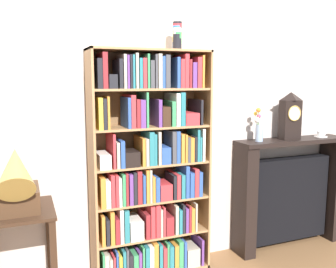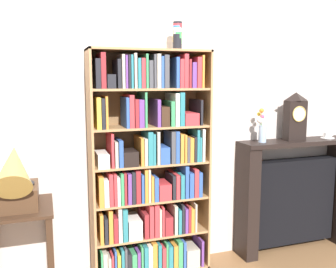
{
  "view_description": "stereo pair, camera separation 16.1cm",
  "coord_description": "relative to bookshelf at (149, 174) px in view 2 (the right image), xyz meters",
  "views": [
    {
      "loc": [
        -0.94,
        -2.63,
        1.63
      ],
      "look_at": [
        0.16,
        0.13,
        1.19
      ],
      "focal_mm": 39.28,
      "sensor_mm": 36.0,
      "label": 1
    },
    {
      "loc": [
        -0.79,
        -2.69,
        1.63
      ],
      "look_at": [
        0.16,
        0.13,
        1.19
      ],
      "focal_mm": 39.28,
      "sensor_mm": 36.0,
      "label": 2
    }
  ],
  "objects": [
    {
      "name": "cup_stack",
      "position": [
        0.24,
        0.01,
        1.11
      ],
      "size": [
        0.08,
        0.08,
        0.22
      ],
      "color": "black",
      "rests_on": "bookshelf"
    },
    {
      "name": "bookshelf",
      "position": [
        0.0,
        0.0,
        0.0
      ],
      "size": [
        0.96,
        0.31,
        1.87
      ],
      "color": "#A87A4C",
      "rests_on": "ground"
    },
    {
      "name": "teacup_with_saucer",
      "position": [
        1.81,
        0.03,
        0.23
      ],
      "size": [
        0.13,
        0.13,
        0.06
      ],
      "color": "white",
      "rests_on": "fireplace_mantel"
    },
    {
      "name": "flower_vase",
      "position": [
        1.07,
        0.03,
        0.33
      ],
      "size": [
        0.09,
        0.11,
        0.31
      ],
      "color": "#99B2D1",
      "rests_on": "fireplace_mantel"
    },
    {
      "name": "gramophone",
      "position": [
        -1.0,
        -0.17,
        0.09
      ],
      "size": [
        0.28,
        0.52,
        0.53
      ],
      "color": "#472D1C",
      "rests_on": "side_table_left"
    },
    {
      "name": "mantel_clock",
      "position": [
        1.42,
        0.03,
        0.43
      ],
      "size": [
        0.19,
        0.12,
        0.45
      ],
      "color": "black",
      "rests_on": "fireplace_mantel"
    },
    {
      "name": "wall_back",
      "position": [
        0.23,
        0.21,
        0.46
      ],
      "size": [
        5.27,
        0.08,
        2.67
      ],
      "primitive_type": "cube",
      "color": "beige",
      "rests_on": "ground"
    },
    {
      "name": "side_table_left",
      "position": [
        -1.0,
        -0.09,
        -0.33
      ],
      "size": [
        0.48,
        0.52,
        0.74
      ],
      "color": "#382316",
      "rests_on": "ground"
    },
    {
      "name": "fireplace_mantel",
      "position": [
        1.46,
        0.05,
        -0.34
      ],
      "size": [
        1.17,
        0.27,
        1.07
      ],
      "color": "black",
      "rests_on": "ground"
    }
  ]
}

